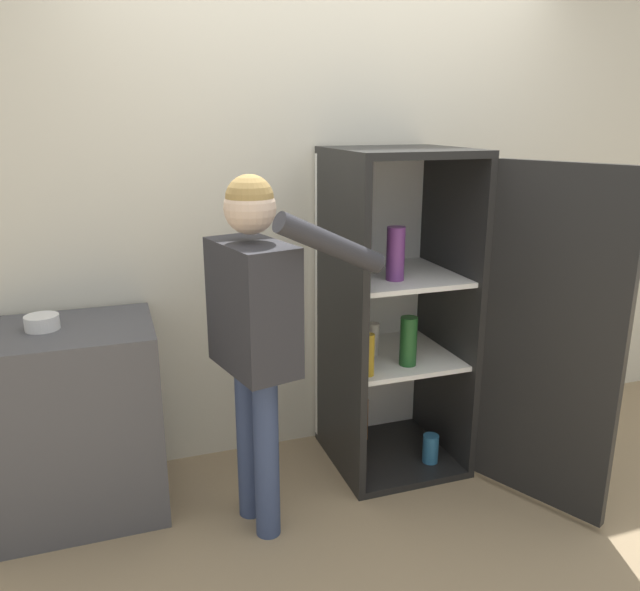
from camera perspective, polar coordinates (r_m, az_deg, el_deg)
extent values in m
plane|color=tan|center=(2.97, 7.30, -20.74)|extent=(12.00, 12.00, 0.00)
cube|color=silver|center=(3.32, 0.59, 7.45)|extent=(7.00, 0.06, 2.55)
cube|color=black|center=(3.50, 6.43, -14.15)|extent=(0.64, 0.65, 0.04)
cube|color=black|center=(3.03, 7.39, 12.90)|extent=(0.64, 0.65, 0.04)
cube|color=white|center=(3.44, 4.66, -0.14)|extent=(0.64, 0.03, 1.56)
cube|color=black|center=(3.06, 1.80, -2.18)|extent=(0.04, 0.65, 1.56)
cube|color=black|center=(3.31, 11.56, -1.08)|extent=(0.03, 0.65, 1.56)
cube|color=white|center=(3.25, 6.75, -5.45)|extent=(0.57, 0.58, 0.02)
cube|color=white|center=(3.12, 7.00, 1.81)|extent=(0.57, 0.58, 0.02)
cube|color=black|center=(2.94, 20.43, -4.01)|extent=(0.31, 0.59, 1.56)
cylinder|color=#9E4C19|center=(3.53, 3.96, -11.23)|extent=(0.06, 0.06, 0.24)
cylinder|color=beige|center=(3.19, 4.91, -3.99)|extent=(0.06, 0.06, 0.17)
cylinder|color=teal|center=(3.39, 10.07, -13.61)|extent=(0.08, 0.08, 0.15)
cylinder|color=#B78C1E|center=(2.93, 4.46, -5.44)|extent=(0.05, 0.05, 0.21)
cylinder|color=#723884|center=(3.31, 3.40, -13.44)|extent=(0.07, 0.07, 0.21)
cylinder|color=#723884|center=(2.97, 6.92, 3.82)|extent=(0.09, 0.09, 0.26)
cylinder|color=#1E5123|center=(3.07, 8.08, -4.15)|extent=(0.08, 0.08, 0.24)
cylinder|color=#384770|center=(2.89, -6.54, -12.95)|extent=(0.11, 0.11, 0.76)
cylinder|color=#384770|center=(2.75, -4.91, -14.44)|extent=(0.11, 0.11, 0.76)
cube|color=#2D2D33|center=(2.56, -6.15, -1.02)|extent=(0.33, 0.47, 0.54)
sphere|color=beige|center=(2.47, -6.43, 7.95)|extent=(0.21, 0.21, 0.21)
sphere|color=#AD894C|center=(2.47, -6.45, 8.78)|extent=(0.19, 0.19, 0.19)
cylinder|color=#2D2D33|center=(2.77, -8.32, -0.35)|extent=(0.08, 0.08, 0.50)
cylinder|color=#2D2D33|center=(2.40, 1.06, 4.72)|extent=(0.50, 0.20, 0.29)
cube|color=#4C4C51|center=(3.07, -21.62, -10.72)|extent=(0.75, 0.56, 0.89)
cylinder|color=white|center=(2.92, -24.08, -2.26)|extent=(0.14, 0.14, 0.06)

